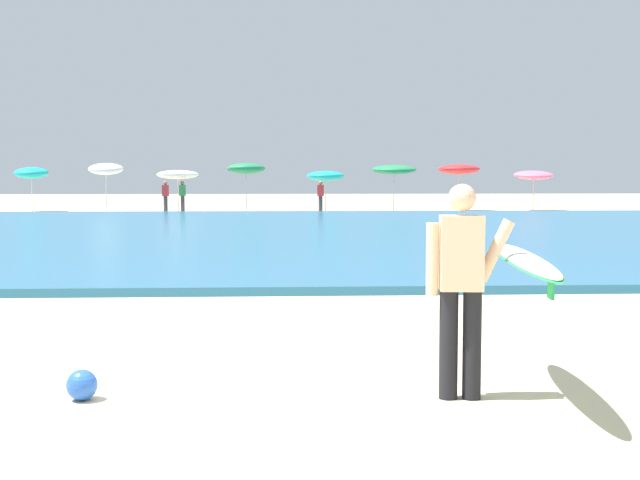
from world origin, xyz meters
TOP-DOWN VIEW (x-y plane):
  - ground_plane at (0.00, 0.00)m, footprint 160.00×160.00m
  - sea at (0.00, 19.75)m, footprint 120.00×28.00m
  - surfer_with_board at (2.17, -0.18)m, footprint 1.03×2.36m
  - beach_umbrella_0 at (-12.05, 37.20)m, footprint 1.71×1.74m
  - beach_umbrella_1 at (-8.06, 36.12)m, footprint 1.74×1.78m
  - beach_umbrella_2 at (-4.48, 36.00)m, footprint 2.10×2.11m
  - beach_umbrella_3 at (-1.02, 35.01)m, footprint 1.88×1.91m
  - beach_umbrella_4 at (2.96, 36.13)m, footprint 1.92×1.92m
  - beach_umbrella_5 at (6.30, 34.96)m, footprint 2.22×2.24m
  - beach_umbrella_6 at (10.03, 37.16)m, footprint 2.16×2.16m
  - beach_umbrella_7 at (14.04, 37.28)m, footprint 2.07×2.09m
  - beachgoer_near_row_left at (2.62, 34.42)m, footprint 0.32×0.20m
  - beachgoer_near_row_mid at (-4.90, 34.49)m, footprint 0.32×0.20m
  - beachgoer_near_row_right at (-4.16, 35.21)m, footprint 0.32×0.20m
  - beach_ball at (-1.08, -0.06)m, footprint 0.25×0.25m

SIDE VIEW (x-z plane):
  - ground_plane at x=0.00m, z-range 0.00..0.00m
  - sea at x=0.00m, z-range 0.00..0.14m
  - beach_ball at x=-1.08m, z-range 0.00..0.25m
  - beachgoer_near_row_left at x=2.62m, z-range 0.05..1.63m
  - beachgoer_near_row_mid at x=-4.90m, z-range 0.05..1.63m
  - beachgoer_near_row_right at x=-4.16m, z-range 0.05..1.63m
  - surfer_with_board at x=2.17m, z-range 0.16..1.89m
  - beach_umbrella_4 at x=2.96m, z-range 0.77..2.85m
  - beach_umbrella_7 at x=14.04m, z-range 0.78..2.94m
  - beach_umbrella_2 at x=-4.48m, z-range 0.82..2.94m
  - beach_umbrella_0 at x=-12.05m, z-range 0.81..3.12m
  - beach_umbrella_5 at x=6.30m, z-range 0.92..3.33m
  - beach_umbrella_1 at x=-8.06m, z-range 0.90..3.43m
  - beach_umbrella_6 at x=10.03m, z-range 0.95..3.39m
  - beach_umbrella_3 at x=-1.02m, z-range 0.93..3.41m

